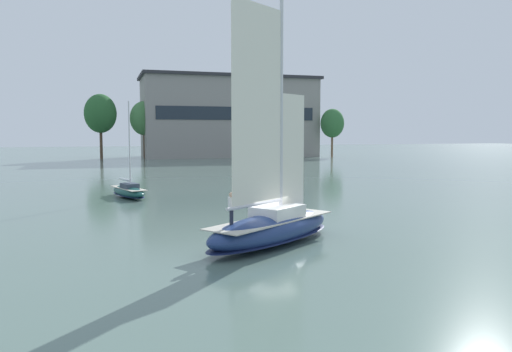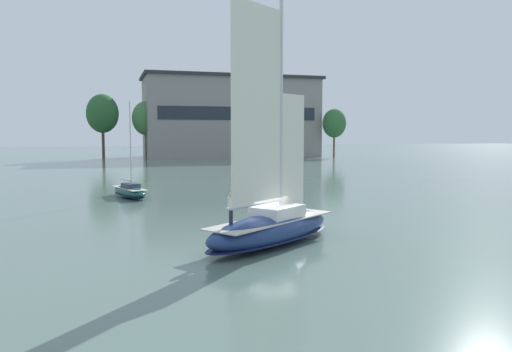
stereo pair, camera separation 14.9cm
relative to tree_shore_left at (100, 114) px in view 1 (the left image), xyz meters
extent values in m
plane|color=slate|center=(9.09, -92.57, -10.24)|extent=(400.00, 400.00, 0.00)
cube|color=gray|center=(30.70, 4.32, -0.71)|extent=(42.08, 17.46, 19.07)
cube|color=#1E2833|center=(30.70, -4.50, 0.24)|extent=(37.87, 0.10, 3.05)
cube|color=#2D2D33|center=(30.70, 4.32, 9.17)|extent=(43.28, 18.66, 0.70)
cylinder|color=#4C3828|center=(0.00, 0.00, -6.29)|extent=(0.63, 0.63, 7.90)
ellipsoid|color=#285B2D|center=(0.00, 0.00, 0.05)|extent=(7.11, 7.11, 8.69)
cylinder|color=#4C3828|center=(9.66, 1.28, -6.66)|extent=(0.57, 0.57, 7.17)
ellipsoid|color=#477F47|center=(9.66, 1.28, -0.91)|extent=(6.45, 6.45, 7.88)
cylinder|color=brown|center=(54.04, -6.50, -7.06)|extent=(0.51, 0.51, 6.36)
ellipsoid|color=#336B38|center=(54.04, -6.50, -1.96)|extent=(5.73, 5.73, 7.00)
ellipsoid|color=navy|center=(9.09, -92.57, -9.40)|extent=(9.76, 7.97, 1.69)
ellipsoid|color=#19234C|center=(9.09, -92.57, -9.86)|extent=(9.86, 8.05, 0.20)
cube|color=#BCB7A8|center=(9.09, -92.57, -8.90)|extent=(8.52, 6.92, 0.06)
cube|color=silver|center=(9.49, -92.28, -8.52)|extent=(3.40, 3.19, 0.70)
cylinder|color=silver|center=(9.74, -92.11, -2.65)|extent=(0.20, 0.20, 12.44)
cylinder|color=silver|center=(7.90, -93.39, -7.88)|extent=(3.77, 2.70, 0.17)
cube|color=silver|center=(8.05, -93.29, -2.78)|extent=(3.40, 2.38, 10.20)
cube|color=silver|center=(10.72, -91.43, -5.45)|extent=(1.81, 1.27, 6.84)
cylinder|color=#232838|center=(6.45, -94.00, -8.45)|extent=(0.28, 0.28, 0.85)
cylinder|color=silver|center=(6.45, -94.00, -7.70)|extent=(0.47, 0.47, 0.65)
sphere|color=tan|center=(6.45, -94.00, -7.25)|extent=(0.24, 0.24, 0.24)
ellipsoid|color=silver|center=(32.94, -20.75, -9.77)|extent=(5.55, 4.19, 0.94)
ellipsoid|color=#19234C|center=(32.94, -20.75, -10.03)|extent=(5.61, 4.23, 0.11)
cube|color=#BCB7A8|center=(32.94, -20.75, -9.48)|extent=(4.86, 3.64, 0.06)
cube|color=beige|center=(32.70, -20.61, -9.26)|extent=(1.89, 1.73, 0.39)
cylinder|color=silver|center=(32.56, -20.52, -5.99)|extent=(0.11, 0.11, 6.93)
cylinder|color=silver|center=(33.63, -21.17, -8.90)|extent=(2.19, 1.37, 0.09)
cylinder|color=white|center=(33.63, -21.17, -8.83)|extent=(2.00, 1.29, 0.15)
ellipsoid|color=#194C47|center=(2.57, -70.11, -9.70)|extent=(3.68, 6.66, 1.09)
ellipsoid|color=#19234C|center=(2.57, -70.11, -10.00)|extent=(3.72, 6.73, 0.13)
cube|color=beige|center=(2.57, -70.11, -9.37)|extent=(3.17, 5.84, 0.06)
cube|color=#333D4C|center=(2.67, -70.42, -9.11)|extent=(1.75, 2.10, 0.45)
cylinder|color=silver|center=(2.73, -70.60, -5.33)|extent=(0.13, 0.13, 8.02)
cylinder|color=silver|center=(2.28, -69.23, -8.70)|extent=(0.99, 2.78, 0.11)
cylinder|color=white|center=(2.28, -69.23, -8.62)|extent=(0.96, 2.53, 0.17)
camera|label=1|loc=(0.41, -117.86, -4.16)|focal=35.00mm
camera|label=2|loc=(0.55, -117.90, -4.16)|focal=35.00mm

